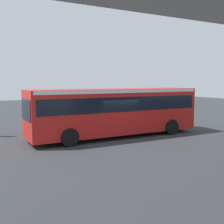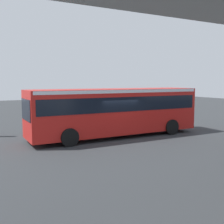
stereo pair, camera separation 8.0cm
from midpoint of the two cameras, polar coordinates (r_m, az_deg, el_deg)
ground at (r=17.97m, az=0.57°, el=-5.37°), size 80.00×80.00×0.00m
city_bus at (r=18.24m, az=0.90°, el=0.79°), size 11.54×2.85×3.15m
traffic_sign at (r=19.66m, az=-11.07°, el=1.10°), size 0.08×0.60×2.80m
lane_dash_leftmost at (r=24.61m, az=14.22°, el=-2.36°), size 2.00×0.20×0.01m
lane_dash_left at (r=22.13m, az=6.55°, el=-3.17°), size 2.00×0.20×0.01m
lane_dash_centre at (r=20.13m, az=-2.85°, el=-4.09°), size 2.00×0.20×0.01m
lane_dash_right at (r=18.79m, az=-13.96°, el=-5.03°), size 2.00×0.20×0.01m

